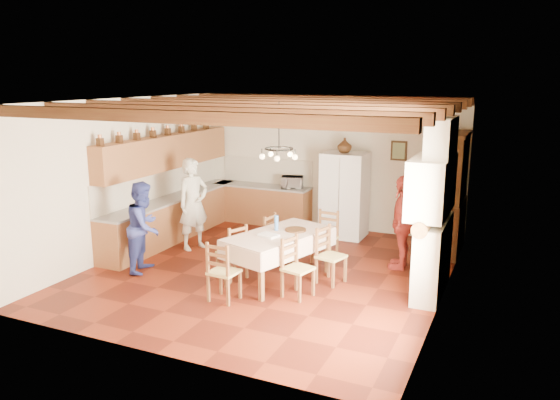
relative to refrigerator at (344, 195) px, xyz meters
The scene contains 31 objects.
floor 2.88m from the refrigerator, 101.63° to the right, with size 6.00×6.50×0.02m, color #47150C.
ceiling 3.44m from the refrigerator, 101.63° to the right, with size 6.00×6.50×0.02m, color white.
wall_back 1.00m from the refrigerator, 133.10° to the left, with size 6.00×0.02×3.00m, color silver.
wall_front 5.99m from the refrigerator, 95.30° to the right, with size 6.00×0.02×3.00m, color silver.
wall_left 4.49m from the refrigerator, 143.11° to the right, with size 0.02×6.50×3.00m, color silver.
wall_right 3.68m from the refrigerator, 47.37° to the right, with size 0.02×6.50×3.00m, color silver.
ceiling_beams 3.38m from the refrigerator, 101.63° to the right, with size 6.00×6.30×0.16m, color #3A1A0F, non-canonical shape.
lower_cabinets_left 3.66m from the refrigerator, 153.47° to the right, with size 0.60×4.30×0.86m, color brown.
lower_cabinets_back 2.17m from the refrigerator, behind, with size 2.30×0.60×0.86m, color brown.
countertop_left 3.63m from the refrigerator, 153.47° to the right, with size 0.62×4.30×0.04m, color gray.
countertop_back 2.12m from the refrigerator, behind, with size 2.34×0.62×0.04m, color gray.
backsplash_left 3.90m from the refrigerator, 155.35° to the right, with size 0.03×4.30×0.60m, color beige.
backsplash_back 2.19m from the refrigerator, 165.00° to the left, with size 2.30×0.03×0.60m, color beige.
upper_cabinets 3.86m from the refrigerator, 154.33° to the right, with size 0.35×4.20×0.70m, color brown.
fireplace 3.33m from the refrigerator, 48.72° to the right, with size 0.56×1.60×2.80m, color beige, non-canonical shape.
wall_picture 1.48m from the refrigerator, 29.15° to the left, with size 0.34×0.03×0.42m, color #332514.
refrigerator is the anchor object (origin of this frame).
hutch 2.23m from the refrigerator, ahead, with size 0.55×1.30×2.36m, color #3A1B0C, non-canonical shape.
dining_table 2.99m from the refrigerator, 93.79° to the right, with size 1.50×2.10×0.83m.
chandelier 3.27m from the refrigerator, 93.79° to the right, with size 0.47×0.47×0.03m, color black.
chair_left_near 3.39m from the refrigerator, 106.69° to the right, with size 0.42×0.40×0.96m, color brown, non-canonical shape.
chair_left_far 2.53m from the refrigerator, 109.25° to the right, with size 0.42×0.40×0.96m, color brown, non-canonical shape.
chair_right_near 3.55m from the refrigerator, 84.01° to the right, with size 0.42×0.40×0.96m, color brown, non-canonical shape.
chair_right_far 2.84m from the refrigerator, 76.67° to the right, with size 0.42×0.40×0.96m, color brown, non-canonical shape.
chair_end_near 4.18m from the refrigerator, 98.51° to the right, with size 0.42×0.40×0.96m, color brown, non-canonical shape.
chair_end_far 1.84m from the refrigerator, 83.78° to the right, with size 0.42×0.40×0.96m, color brown, non-canonical shape.
person_man 3.23m from the refrigerator, 140.05° to the right, with size 0.67×0.44×1.83m, color beige.
person_woman_blue 4.35m from the refrigerator, 126.01° to the right, with size 0.79×0.61×1.62m, color #333E96.
person_woman_red 2.18m from the refrigerator, 44.13° to the right, with size 1.00×0.41×1.70m, color #B2352C.
microwave 1.37m from the refrigerator, 168.25° to the left, with size 0.48×0.33×0.27m, color silver.
fridge_vase 1.07m from the refrigerator, behind, with size 0.30×0.30×0.31m, color #3A1B0C.
Camera 1 is at (3.97, -8.30, 3.40)m, focal length 35.00 mm.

